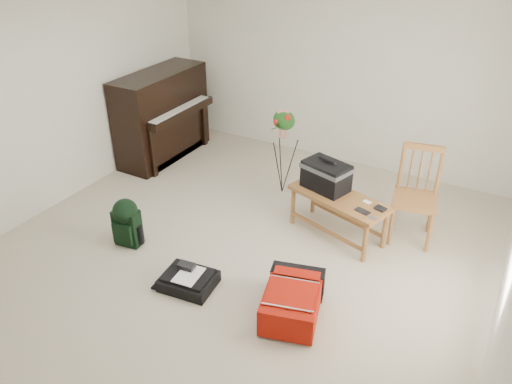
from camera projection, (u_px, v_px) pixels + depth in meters
The scene contains 11 objects.
floor at pixel (235, 257), 5.28m from camera, with size 5.00×5.50×0.01m, color #BFB199.
ceiling at pixel (229, 9), 4.02m from camera, with size 5.00×5.50×0.01m, color white.
wall_back at pixel (340, 74), 6.72m from camera, with size 5.00×0.04×2.50m, color silver.
wall_left at pixel (48, 104), 5.72m from camera, with size 0.04×5.50×2.50m, color silver.
piano at pixel (163, 117), 7.12m from camera, with size 0.71×1.50×1.25m.
bench at pixel (328, 184), 5.41m from camera, with size 1.19×0.75×0.86m.
dining_chair at pixel (416, 197), 5.34m from camera, with size 0.54×0.54×1.06m.
red_suitcase at pixel (295, 297), 4.49m from camera, with size 0.65×0.82×0.31m.
black_duffel at pixel (189, 280), 4.83m from camera, with size 0.55×0.46×0.21m.
green_backpack at pixel (126, 220), 5.33m from camera, with size 0.30×0.28×0.55m.
flower_stand at pixel (283, 152), 6.20m from camera, with size 0.44×0.44×1.15m.
Camera 1 is at (2.28, -3.57, 3.23)m, focal length 35.00 mm.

